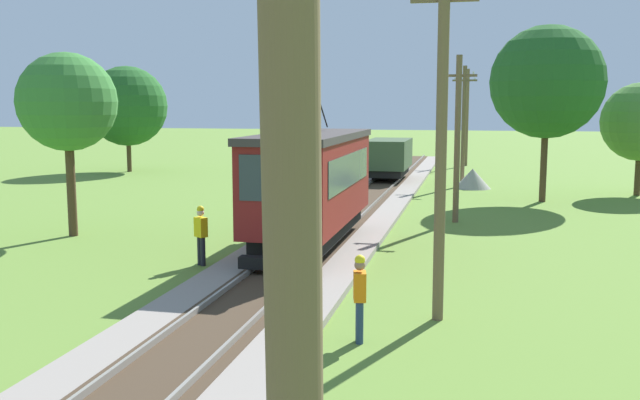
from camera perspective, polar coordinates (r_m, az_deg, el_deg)
red_tram at (r=22.39m, az=-0.70°, el=1.36°), size 2.60×8.54×4.79m
freight_car at (r=42.46m, az=5.66°, el=3.52°), size 2.40×5.20×2.31m
utility_pole_foreground at (r=2.78m, az=-2.31°, el=-0.64°), size 1.40×0.57×8.41m
utility_pole_near_tram at (r=14.93m, az=9.92°, el=4.95°), size 1.40×0.58×7.79m
utility_pole_mid at (r=28.14m, az=11.21°, el=5.04°), size 1.40×0.50×6.65m
utility_pole_far at (r=41.14m, az=11.70°, el=6.05°), size 1.40×0.36×6.93m
utility_pole_distant at (r=54.98m, az=11.96°, el=6.71°), size 1.40×0.58×7.44m
gravel_pile at (r=40.35m, az=12.40°, el=1.73°), size 2.06×2.06×1.13m
track_worker at (r=13.90m, az=3.27°, el=-7.74°), size 0.32×0.42×1.78m
second_worker at (r=20.72m, az=-9.74°, el=-2.65°), size 0.45×0.41×1.78m
tree_left_near at (r=26.32m, az=-20.04°, el=7.52°), size 3.48×3.48×6.55m
tree_right_far at (r=51.05m, az=-15.53°, el=7.43°), size 5.59×5.59×7.41m
tree_horizon at (r=35.45m, az=18.14°, el=9.17°), size 5.42×5.42×8.50m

